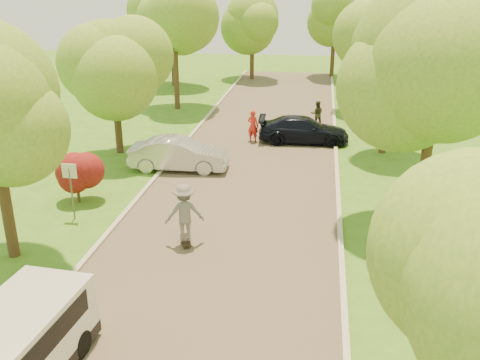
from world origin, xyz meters
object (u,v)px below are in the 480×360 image
Objects in this scene: dark_sedan at (304,130)px; street_sign at (70,180)px; minivan at (6,359)px; person_striped at (253,126)px; person_olive at (317,114)px; silver_sedan at (179,154)px; longboard at (186,240)px; skateboarder at (184,213)px.

street_sign is at bearing 141.68° from dark_sedan.
minivan is 19.91m from person_striped.
person_striped is at bearing 63.97° from street_sign.
minivan is 24.26m from person_olive.
silver_sedan is 0.94× the size of dark_sedan.
silver_sedan is 4.30× the size of longboard.
person_olive is (8.76, 14.70, -0.78)m from street_sign.
minivan is 4.62× the size of longboard.
longboard is 1.03m from skateboarder.
person_olive is at bearing -13.23° from dark_sedan.
skateboarder is at bearing 161.97° from dark_sedan.
minivan is at bearing 55.15° from longboard.
minivan is at bearing -73.47° from street_sign.
person_striped is 5.07m from person_olive.
person_olive is at bearing 59.21° from street_sign.
street_sign reaches higher than skateboarder.
person_striped is at bearing 86.47° from minivan.
silver_sedan reaches higher than longboard.
person_olive is at bearing -114.39° from person_striped.
dark_sedan is 3.55m from person_olive.
skateboarder is 12.29m from person_striped.
longboard is at bearing -15.95° from street_sign.
longboard is (-3.49, -12.53, -0.60)m from dark_sedan.
person_striped reaches higher than longboard.
street_sign is 12.21m from person_striped.
street_sign reaches higher than silver_sedan.
silver_sedan is 2.61× the size of person_striped.
longboard is 16.56m from person_olive.
dark_sedan is 13.02m from longboard.
skateboarder is (4.61, -1.32, -0.43)m from street_sign.
skateboarder reaches higher than longboard.
dark_sedan is at bearing -49.32° from silver_sedan.
person_striped is at bearing -32.24° from silver_sedan.
silver_sedan reaches higher than dark_sedan.
street_sign is 5.01m from longboard.
street_sign reaches higher than longboard.
dark_sedan is 3.13× the size of person_olive.
person_olive is (3.41, 3.75, -0.10)m from person_striped.
longboard is 0.69× the size of person_olive.
minivan is 2.45× the size of skateboarder.
longboard is 0.53× the size of skateboarder.
person_striped is (2.85, 5.06, 0.12)m from silver_sedan.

